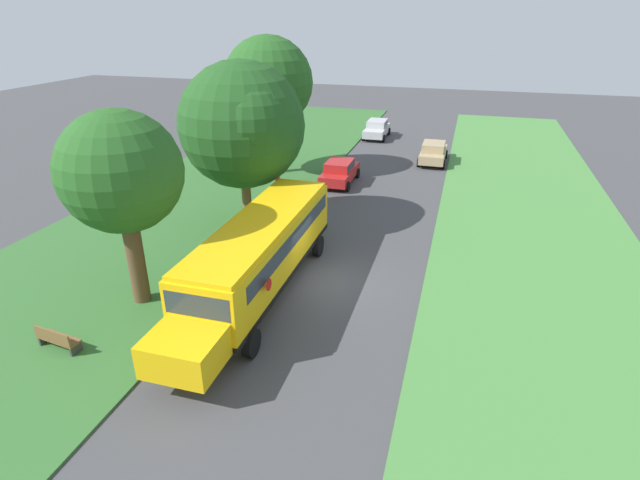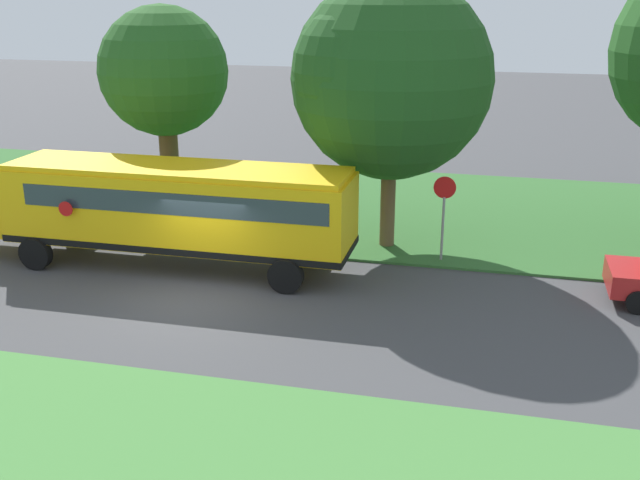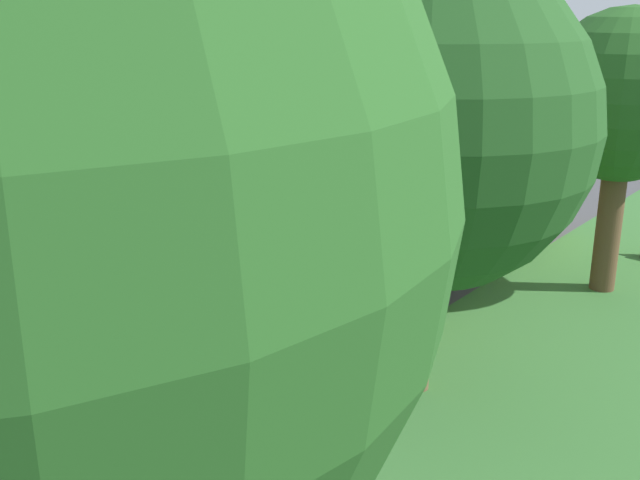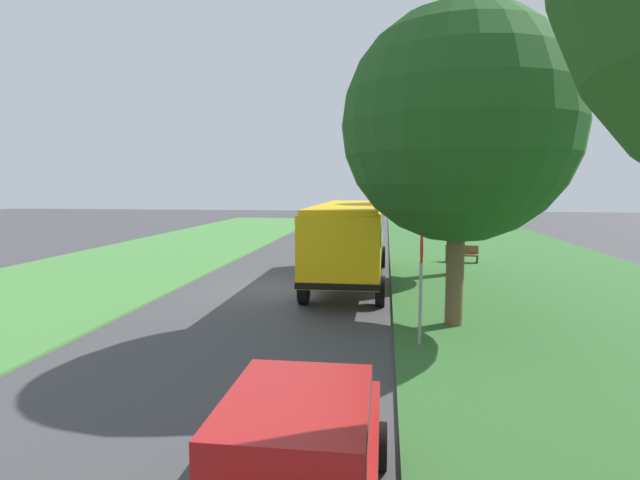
# 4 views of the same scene
# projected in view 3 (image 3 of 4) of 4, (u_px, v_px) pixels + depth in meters

# --- Properties ---
(ground_plane) EXTENTS (120.00, 120.00, 0.00)m
(ground_plane) POSITION_uv_depth(u_px,v_px,m) (333.00, 274.00, 22.12)
(ground_plane) COLOR #424244
(grass_far_side) EXTENTS (10.00, 80.00, 0.07)m
(grass_far_side) POSITION_uv_depth(u_px,v_px,m) (138.00, 221.00, 27.45)
(grass_far_side) COLOR #47843D
(grass_far_side) RESTS_ON ground
(school_bus) EXTENTS (2.85, 12.42, 3.16)m
(school_bus) POSITION_uv_depth(u_px,v_px,m) (432.00, 213.00, 21.36)
(school_bus) COLOR yellow
(school_bus) RESTS_ON ground
(oak_tree_beside_bus) EXTENTS (4.46, 4.46, 7.63)m
(oak_tree_beside_bus) POSITION_uv_depth(u_px,v_px,m) (625.00, 94.00, 19.32)
(oak_tree_beside_bus) COLOR brown
(oak_tree_beside_bus) RESTS_ON ground
(oak_tree_roadside_mid) EXTENTS (6.23, 6.23, 8.60)m
(oak_tree_roadside_mid) POSITION_uv_depth(u_px,v_px,m) (425.00, 119.00, 14.00)
(oak_tree_roadside_mid) COLOR brown
(oak_tree_roadside_mid) RESTS_ON ground
(oak_tree_far_end) EXTENTS (5.96, 5.96, 9.26)m
(oak_tree_far_end) POSITION_uv_depth(u_px,v_px,m) (42.00, 220.00, 5.04)
(oak_tree_far_end) COLOR #4C3826
(oak_tree_far_end) RESTS_ON ground
(stop_sign) EXTENTS (0.08, 0.68, 2.74)m
(stop_sign) POSITION_uv_depth(u_px,v_px,m) (321.00, 330.00, 14.10)
(stop_sign) COLOR gray
(stop_sign) RESTS_ON ground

